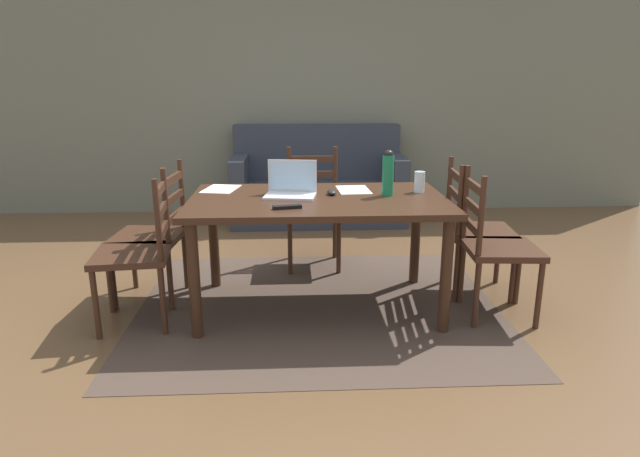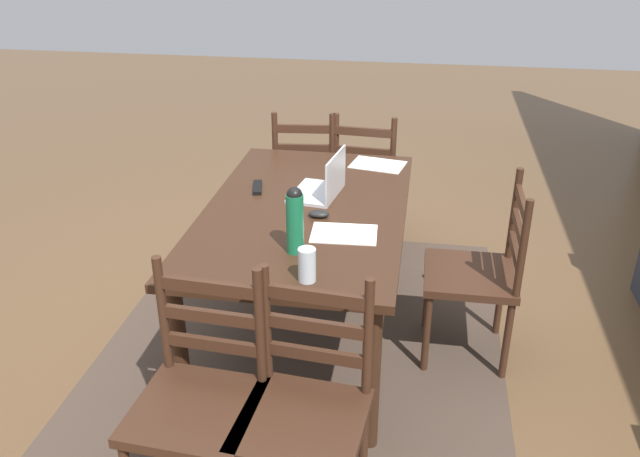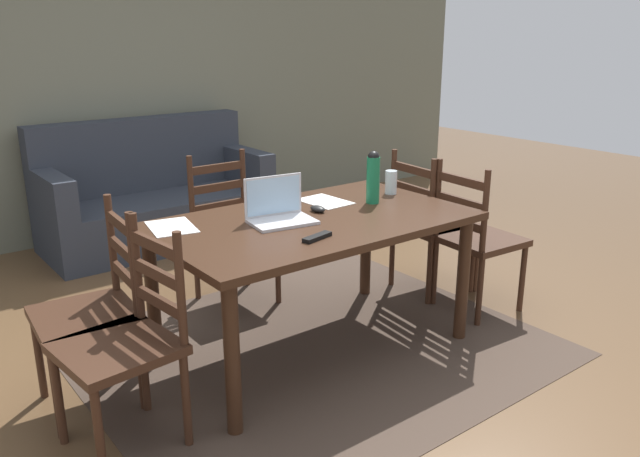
% 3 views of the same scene
% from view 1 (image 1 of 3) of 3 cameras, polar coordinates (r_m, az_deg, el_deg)
% --- Properties ---
extents(ground_plane, '(14.00, 14.00, 0.00)m').
position_cam_1_polar(ground_plane, '(3.69, -0.19, -8.19)').
color(ground_plane, brown).
extents(area_rug, '(2.39, 2.05, 0.01)m').
position_cam_1_polar(area_rug, '(3.69, -0.19, -8.15)').
color(area_rug, '#47382D').
rests_on(area_rug, ground).
extents(wall_back, '(8.00, 0.12, 2.70)m').
position_cam_1_polar(wall_back, '(6.17, -1.47, 14.37)').
color(wall_back, '#6B6D5B').
rests_on(wall_back, ground).
extents(dining_table, '(1.64, 0.98, 0.75)m').
position_cam_1_polar(dining_table, '(3.48, -0.20, 1.88)').
color(dining_table, '#382114').
rests_on(dining_table, ground).
extents(chair_left_far, '(0.47, 0.47, 0.95)m').
position_cam_1_polar(chair_left_far, '(3.83, -17.15, -0.66)').
color(chair_left_far, '#3D2316').
rests_on(chair_left_far, ground).
extents(chair_right_near, '(0.47, 0.47, 0.95)m').
position_cam_1_polar(chair_right_near, '(3.58, 18.03, -1.89)').
color(chair_right_near, '#3D2316').
rests_on(chair_right_near, ground).
extents(chair_right_far, '(0.48, 0.48, 0.95)m').
position_cam_1_polar(chair_right_far, '(3.93, 16.05, -0.17)').
color(chair_right_far, '#3D2316').
rests_on(chair_right_far, ground).
extents(chair_far_head, '(0.44, 0.44, 0.95)m').
position_cam_1_polar(chair_far_head, '(4.36, -0.73, 2.00)').
color(chair_far_head, '#3D2316').
rests_on(chair_far_head, ground).
extents(chair_left_near, '(0.48, 0.48, 0.95)m').
position_cam_1_polar(chair_left_near, '(3.48, -18.64, -2.44)').
color(chair_left_near, '#3D2316').
rests_on(chair_left_near, ground).
extents(couch, '(1.80, 0.80, 1.00)m').
position_cam_1_polar(couch, '(5.81, -0.25, 4.41)').
color(couch, '#2D333D').
rests_on(couch, ground).
extents(laptop, '(0.35, 0.27, 0.23)m').
position_cam_1_polar(laptop, '(3.51, -3.08, 4.41)').
color(laptop, silver).
rests_on(laptop, dining_table).
extents(water_bottle, '(0.07, 0.07, 0.30)m').
position_cam_1_polar(water_bottle, '(3.52, 7.19, 5.94)').
color(water_bottle, '#197247').
rests_on(water_bottle, dining_table).
extents(drinking_glass, '(0.07, 0.07, 0.14)m').
position_cam_1_polar(drinking_glass, '(3.67, 10.46, 4.86)').
color(drinking_glass, silver).
rests_on(drinking_glass, dining_table).
extents(computer_mouse, '(0.07, 0.10, 0.03)m').
position_cam_1_polar(computer_mouse, '(3.54, 1.24, 3.85)').
color(computer_mouse, black).
rests_on(computer_mouse, dining_table).
extents(tv_remote, '(0.18, 0.08, 0.02)m').
position_cam_1_polar(tv_remote, '(3.17, -3.49, 2.28)').
color(tv_remote, black).
rests_on(tv_remote, dining_table).
extents(paper_stack_left, '(0.26, 0.33, 0.00)m').
position_cam_1_polar(paper_stack_left, '(3.78, -10.43, 4.13)').
color(paper_stack_left, white).
rests_on(paper_stack_left, dining_table).
extents(paper_stack_right, '(0.23, 0.31, 0.00)m').
position_cam_1_polar(paper_stack_right, '(3.69, 3.56, 4.10)').
color(paper_stack_right, white).
rests_on(paper_stack_right, dining_table).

